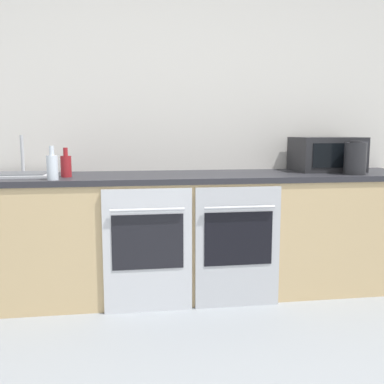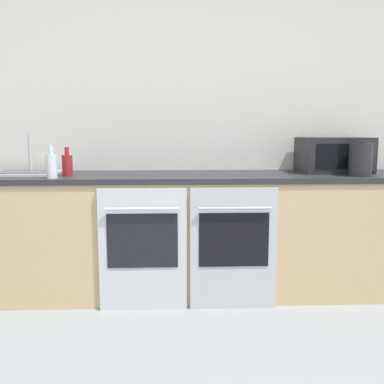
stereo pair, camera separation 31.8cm
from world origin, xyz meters
name	(u,v)px [view 1 (the left image)]	position (x,y,z in m)	size (l,w,h in m)	color
wall_back	(190,120)	(0.00, 2.36, 1.30)	(10.00, 0.06, 2.60)	silver
counter_back	(197,233)	(0.00, 2.00, 0.45)	(3.32, 0.68, 0.90)	tan
oven_left	(148,250)	(-0.39, 1.65, 0.43)	(0.59, 0.06, 0.84)	silver
oven_right	(238,247)	(0.23, 1.65, 0.43)	(0.59, 0.06, 0.84)	#B7BABF
microwave	(327,154)	(1.06, 2.10, 1.03)	(0.51, 0.39, 0.27)	#232326
bottle_clear	(52,167)	(-0.99, 1.73, 0.99)	(0.07, 0.07, 0.22)	silver
bottle_red	(66,166)	(-0.93, 1.91, 0.98)	(0.07, 0.07, 0.20)	maroon
kettle	(355,158)	(1.14, 1.80, 1.02)	(0.16, 0.16, 0.24)	#232326
sink	(18,174)	(-1.28, 2.05, 0.91)	(0.50, 0.41, 0.29)	#B7BABF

